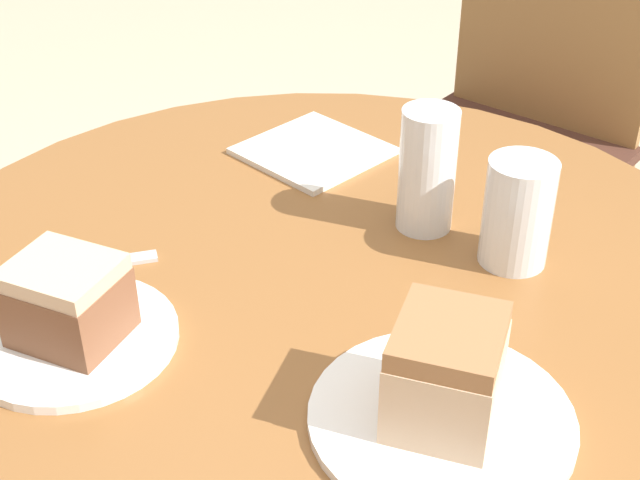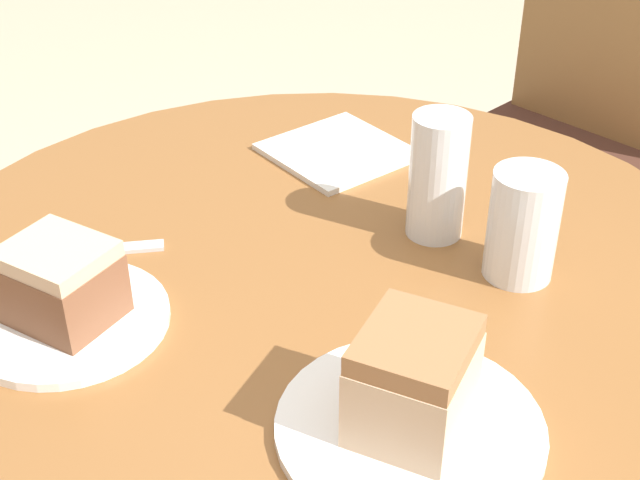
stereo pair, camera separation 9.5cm
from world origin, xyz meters
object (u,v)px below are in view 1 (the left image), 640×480
at_px(glass_water, 517,217).
at_px(plate_near, 74,338).
at_px(cake_slice_near, 67,301).
at_px(glass_lemonade, 427,176).
at_px(plate_far, 441,419).
at_px(chair, 509,135).
at_px(cake_slice_far, 446,372).

bearing_deg(glass_water, plate_near, -133.04).
distance_m(cake_slice_near, glass_lemonade, 0.42).
distance_m(plate_near, plate_far, 0.36).
distance_m(plate_far, cake_slice_near, 0.37).
xyz_separation_m(chair, glass_water, (0.24, -0.76, 0.29)).
bearing_deg(plate_near, chair, 85.57).
distance_m(cake_slice_near, cake_slice_far, 0.36).
xyz_separation_m(chair, plate_far, (0.27, -1.03, 0.23)).
xyz_separation_m(chair, cake_slice_far, (0.27, -1.03, 0.29)).
distance_m(plate_far, cake_slice_far, 0.05).
bearing_deg(glass_lemonade, plate_far, -63.48).
bearing_deg(glass_lemonade, glass_water, -9.26).
distance_m(plate_near, cake_slice_far, 0.37).
distance_m(chair, plate_far, 1.09).
distance_m(chair, cake_slice_far, 1.11).
bearing_deg(cake_slice_near, chair, 85.57).
xyz_separation_m(chair, glass_lemonade, (0.12, -0.74, 0.30)).
bearing_deg(plate_near, cake_slice_far, 11.72).
bearing_deg(plate_far, glass_water, 96.49).
relative_size(plate_near, glass_water, 1.65).
relative_size(plate_near, plate_far, 0.87).
xyz_separation_m(cake_slice_near, glass_lemonade, (0.21, 0.37, 0.02)).
bearing_deg(chair, glass_water, -63.06).
distance_m(cake_slice_far, glass_water, 0.28).
xyz_separation_m(plate_far, glass_water, (-0.03, 0.27, 0.05)).
relative_size(glass_lemonade, glass_water, 1.20).
bearing_deg(plate_near, glass_water, 46.96).
height_order(cake_slice_near, cake_slice_far, cake_slice_far).
height_order(chair, plate_far, chair).
height_order(plate_near, glass_water, glass_water).
relative_size(plate_near, cake_slice_near, 1.91).
height_order(cake_slice_near, glass_lemonade, glass_lemonade).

